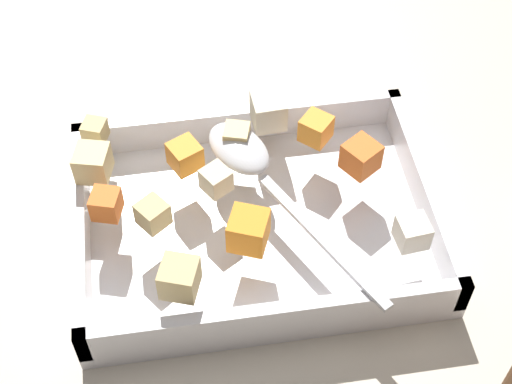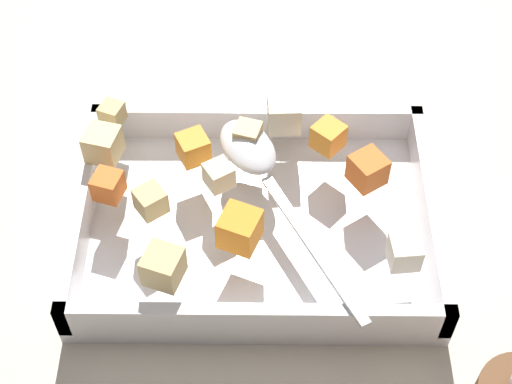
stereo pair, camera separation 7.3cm
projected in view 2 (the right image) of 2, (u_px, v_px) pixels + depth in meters
name	position (u px, v px, depth m)	size (l,w,h in m)	color
ground_plane	(242.00, 243.00, 0.77)	(4.00, 4.00, 0.00)	#BCB29E
baking_dish	(256.00, 223.00, 0.77)	(0.35, 0.25, 0.05)	silver
carrot_chunk_far_right	(108.00, 186.00, 0.73)	(0.03, 0.03, 0.03)	orange
carrot_chunk_mid_left	(193.00, 148.00, 0.76)	(0.03, 0.03, 0.03)	orange
carrot_chunk_rim_edge	(368.00, 170.00, 0.74)	(0.03, 0.03, 0.03)	orange
carrot_chunk_corner_se	(328.00, 136.00, 0.77)	(0.03, 0.03, 0.03)	orange
carrot_chunk_back_center	(240.00, 229.00, 0.69)	(0.03, 0.03, 0.03)	orange
potato_chunk_near_spoon	(219.00, 175.00, 0.74)	(0.02, 0.02, 0.02)	beige
potato_chunk_heap_side	(103.00, 144.00, 0.76)	(0.03, 0.03, 0.03)	#E0CC89
potato_chunk_corner_ne	(248.00, 136.00, 0.77)	(0.02, 0.02, 0.02)	#E0CC89
potato_chunk_under_handle	(151.00, 202.00, 0.72)	(0.03, 0.03, 0.03)	tan
potato_chunk_center	(112.00, 113.00, 0.79)	(0.02, 0.02, 0.02)	tan
potato_chunk_corner_sw	(163.00, 266.00, 0.67)	(0.03, 0.03, 0.03)	tan
parsnip_chunk_heap_top	(405.00, 252.00, 0.68)	(0.03, 0.03, 0.03)	silver
parsnip_chunk_front_center	(284.00, 113.00, 0.78)	(0.03, 0.03, 0.03)	beige
serving_spoon	(254.00, 157.00, 0.76)	(0.15, 0.24, 0.02)	silver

